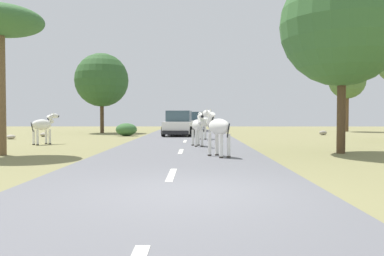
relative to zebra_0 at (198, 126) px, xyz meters
name	(u,v)px	position (x,y,z in m)	size (l,w,h in m)	color
ground_plane	(191,194)	(-0.20, -10.57, -0.99)	(90.00, 90.00, 0.00)	olive
road	(165,193)	(-0.67, -10.57, -0.96)	(6.00, 64.00, 0.05)	slate
lane_markings	(160,203)	(-0.67, -11.57, -0.93)	(0.16, 56.00, 0.01)	silver
zebra_0	(198,126)	(0.00, 0.00, 0.00)	(0.66, 1.65, 1.57)	silver
zebra_1	(217,127)	(0.64, -4.44, 0.06)	(1.07, 1.63, 1.67)	silver
zebra_2	(205,122)	(0.45, 5.30, 0.05)	(0.94, 1.67, 1.66)	silver
zebra_3	(43,125)	(-7.73, 1.70, -0.02)	(1.08, 1.58, 1.63)	silver
car_0	(194,122)	(-0.19, 18.09, -0.14)	(2.18, 4.42, 1.74)	silver
car_1	(179,124)	(-1.26, 9.55, -0.14)	(2.24, 4.45, 1.74)	white
tree_0	(347,81)	(13.62, 17.66, 3.59)	(3.25, 3.25, 6.23)	brown
tree_1	(102,80)	(-7.88, 14.63, 3.41)	(4.42, 4.42, 6.62)	#4C3823
tree_4	(342,25)	(5.46, -2.80, 3.91)	(4.67, 4.67, 7.24)	#4C3823
bush_1	(126,130)	(-5.03, 10.00, -0.53)	(1.51, 1.36, 0.90)	#386633
rock_0	(44,135)	(-10.57, 9.04, -0.85)	(0.50, 0.55, 0.28)	#A89E8C
rock_1	(11,137)	(-11.45, 6.09, -0.85)	(0.51, 0.54, 0.28)	#A89E8C
rock_3	(323,133)	(9.41, 11.34, -0.82)	(0.56, 0.41, 0.34)	gray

